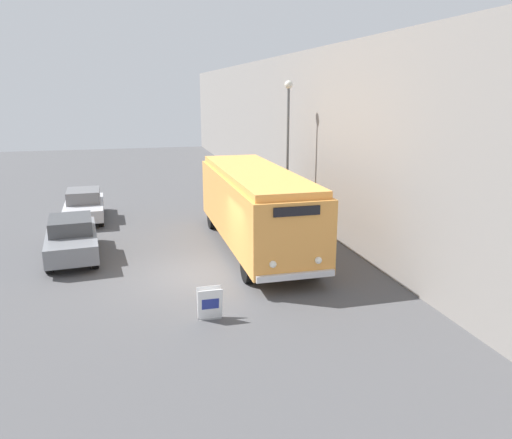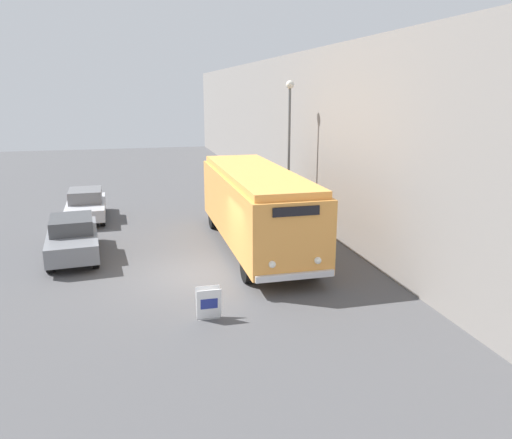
# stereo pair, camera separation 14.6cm
# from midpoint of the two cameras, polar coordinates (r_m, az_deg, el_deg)

# --- Properties ---
(ground_plane) EXTENTS (80.00, 80.00, 0.00)m
(ground_plane) POSITION_cam_midpoint_polar(r_m,az_deg,el_deg) (16.99, -6.63, -6.36)
(ground_plane) COLOR #4C4C4F
(building_wall_right) EXTENTS (0.30, 60.00, 7.84)m
(building_wall_right) POSITION_cam_midpoint_polar(r_m,az_deg,el_deg) (27.16, 3.85, 10.02)
(building_wall_right) COLOR gray
(building_wall_right) RESTS_ON ground_plane
(vintage_bus) EXTENTS (2.61, 9.73, 3.11)m
(vintage_bus) POSITION_cam_midpoint_polar(r_m,az_deg,el_deg) (19.23, 0.22, 1.74)
(vintage_bus) COLOR black
(vintage_bus) RESTS_ON ground_plane
(sign_board) EXTENTS (0.67, 0.33, 0.88)m
(sign_board) POSITION_cam_midpoint_polar(r_m,az_deg,el_deg) (13.75, -5.12, -9.56)
(sign_board) COLOR gray
(sign_board) RESTS_ON ground_plane
(streetlamp) EXTENTS (0.36, 0.36, 6.47)m
(streetlamp) POSITION_cam_midpoint_polar(r_m,az_deg,el_deg) (22.78, 4.00, 9.85)
(streetlamp) COLOR #595E60
(streetlamp) RESTS_ON ground_plane
(parked_car_near) EXTENTS (2.11, 4.48, 1.51)m
(parked_car_near) POSITION_cam_midpoint_polar(r_m,az_deg,el_deg) (19.66, -20.03, -1.90)
(parked_car_near) COLOR black
(parked_car_near) RESTS_ON ground_plane
(parked_car_mid) EXTENTS (1.90, 4.34, 1.45)m
(parked_car_mid) POSITION_cam_midpoint_polar(r_m,az_deg,el_deg) (25.27, -18.70, 1.64)
(parked_car_mid) COLOR black
(parked_car_mid) RESTS_ON ground_plane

